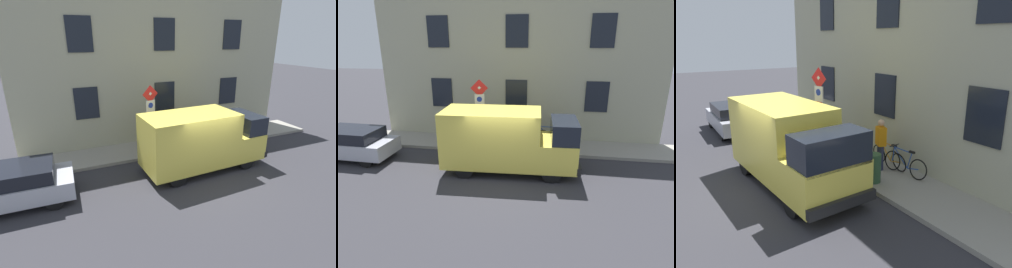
{
  "view_description": "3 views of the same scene",
  "coord_description": "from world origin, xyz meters",
  "views": [
    {
      "loc": [
        -8.41,
        5.24,
        5.36
      ],
      "look_at": [
        2.06,
        0.75,
        1.16
      ],
      "focal_mm": 28.18,
      "sensor_mm": 36.0,
      "label": 1
    },
    {
      "loc": [
        -9.87,
        -1.71,
        5.04
      ],
      "look_at": [
        1.57,
        0.11,
        1.18
      ],
      "focal_mm": 29.94,
      "sensor_mm": 36.0,
      "label": 2
    },
    {
      "loc": [
        -3.32,
        -8.83,
        4.37
      ],
      "look_at": [
        2.21,
        -0.44,
        1.44
      ],
      "focal_mm": 34.84,
      "sensor_mm": 36.0,
      "label": 3
    }
  ],
  "objects": [
    {
      "name": "ground_plane",
      "position": [
        0.0,
        0.0,
        0.0
      ],
      "size": [
        80.0,
        80.0,
        0.0
      ],
      "primitive_type": "plane",
      "color": "#2F2F34"
    },
    {
      "name": "pedestrian",
      "position": [
        3.35,
        -0.92,
        1.07
      ],
      "size": [
        0.38,
        0.46,
        1.72
      ],
      "rotation": [
        0.0,
        0.0,
        2.81
      ],
      "color": "#262B47",
      "rests_on": "sidewalk_slab"
    },
    {
      "name": "sign_post_stacked",
      "position": [
        2.38,
        1.46,
        2.18
      ],
      "size": [
        0.2,
        0.55,
        3.15
      ],
      "color": "#474C47",
      "rests_on": "sidewalk_slab"
    },
    {
      "name": "parked_hatchback",
      "position": [
        0.63,
        7.0,
        0.73
      ],
      "size": [
        1.86,
        4.05,
        1.38
      ],
      "rotation": [
        0.0,
        0.0,
        1.54
      ],
      "color": "#ADAFBA",
      "rests_on": "ground_plane"
    },
    {
      "name": "sidewalk_slab",
      "position": [
        3.22,
        0.0,
        0.07
      ],
      "size": [
        2.08,
        16.45,
        0.14
      ],
      "primitive_type": "cube",
      "color": "gray",
      "rests_on": "ground_plane"
    },
    {
      "name": "litter_bin",
      "position": [
        2.53,
        -1.61,
        0.59
      ],
      "size": [
        0.44,
        0.44,
        0.9
      ],
      "primitive_type": "cylinder",
      "color": "#2D5133",
      "rests_on": "sidewalk_slab"
    },
    {
      "name": "bicycle_orange",
      "position": [
        3.71,
        -0.94,
        0.51
      ],
      "size": [
        0.46,
        1.71,
        0.89
      ],
      "rotation": [
        0.0,
        0.0,
        1.55
      ],
      "color": "black",
      "rests_on": "sidewalk_slab"
    },
    {
      "name": "building_facade",
      "position": [
        4.61,
        0.0,
        3.8
      ],
      "size": [
        0.75,
        14.45,
        7.61
      ],
      "color": "#A9A88C",
      "rests_on": "ground_plane"
    },
    {
      "name": "delivery_van",
      "position": [
        0.47,
        -0.1,
        1.33
      ],
      "size": [
        2.23,
        5.41,
        2.5
      ],
      "rotation": [
        0.0,
        0.0,
        4.76
      ],
      "color": "#E7D34D",
      "rests_on": "ground_plane"
    },
    {
      "name": "bicycle_blue",
      "position": [
        3.71,
        -1.72,
        0.51
      ],
      "size": [
        0.46,
        1.71,
        0.89
      ],
      "rotation": [
        0.0,
        0.0,
        1.7
      ],
      "color": "black",
      "rests_on": "sidewalk_slab"
    }
  ]
}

